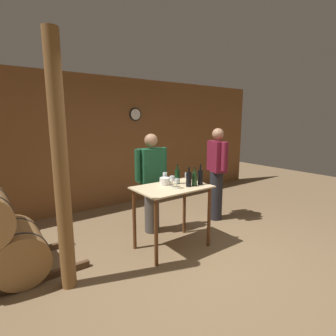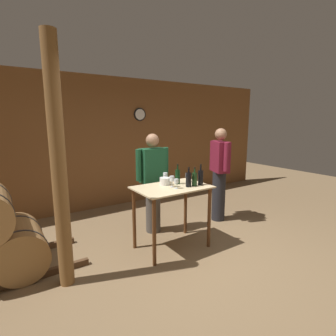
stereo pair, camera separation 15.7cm
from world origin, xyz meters
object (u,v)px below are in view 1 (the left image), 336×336
(wine_bottle_right, at_px, (200,177))
(person_host, at_px, (152,181))
(wine_bottle_center, at_px, (194,179))
(wine_glass_far_side, at_px, (187,175))
(wine_glass_near_right, at_px, (165,175))
(ice_bucket, at_px, (165,181))
(wine_glass_near_left, at_px, (172,179))
(wine_glass_near_center, at_px, (177,181))
(person_visitor_with_scarf, at_px, (217,172))
(wine_bottle_left, at_px, (189,179))
(wine_bottle_far_left, at_px, (177,176))
(wooden_post, at_px, (61,168))

(wine_bottle_right, distance_m, person_host, 0.86)
(wine_bottle_center, distance_m, person_host, 0.82)
(wine_bottle_right, distance_m, wine_glass_far_side, 0.25)
(wine_glass_near_right, xyz_separation_m, ice_bucket, (-0.08, -0.10, -0.06))
(wine_glass_far_side, height_order, ice_bucket, wine_glass_far_side)
(wine_bottle_right, height_order, wine_glass_near_left, wine_bottle_right)
(wine_glass_near_center, distance_m, wine_glass_near_right, 0.36)
(wine_glass_near_left, height_order, person_visitor_with_scarf, person_visitor_with_scarf)
(wine_bottle_left, distance_m, wine_bottle_right, 0.21)
(wine_bottle_far_left, xyz_separation_m, person_host, (-0.10, 0.55, -0.17))
(wine_glass_far_side, bearing_deg, wine_glass_near_center, -149.14)
(person_visitor_with_scarf, bearing_deg, wine_bottle_far_left, -164.49)
(person_visitor_with_scarf, bearing_deg, wine_bottle_right, -149.17)
(wine_bottle_left, height_order, wine_glass_far_side, wine_bottle_left)
(wine_glass_near_center, xyz_separation_m, wine_glass_near_right, (0.06, 0.36, 0.02))
(wine_glass_near_left, distance_m, person_host, 0.67)
(wooden_post, xyz_separation_m, wine_bottle_left, (1.67, -0.09, -0.33))
(wooden_post, xyz_separation_m, wine_bottle_right, (1.88, -0.10, -0.32))
(wine_bottle_center, bearing_deg, wine_bottle_right, 0.64)
(wine_glass_near_right, distance_m, ice_bucket, 0.14)
(wine_glass_near_left, xyz_separation_m, ice_bucket, (-0.02, 0.15, -0.06))
(wine_bottle_left, xyz_separation_m, person_visitor_with_scarf, (1.13, 0.54, -0.13))
(wine_glass_near_center, bearing_deg, wooden_post, 177.25)
(ice_bucket, bearing_deg, wine_bottle_center, -41.75)
(wine_glass_far_side, relative_size, person_host, 0.09)
(wine_glass_near_center, relative_size, wine_glass_far_side, 0.95)
(wine_bottle_left, relative_size, person_host, 0.17)
(ice_bucket, bearing_deg, wine_glass_near_center, -85.82)
(wine_glass_near_right, distance_m, wine_glass_far_side, 0.34)
(wine_glass_near_left, relative_size, ice_bucket, 1.04)
(wine_bottle_right, xyz_separation_m, ice_bucket, (-0.43, 0.28, -0.06))
(wine_bottle_right, distance_m, wine_glass_near_center, 0.41)
(wooden_post, xyz_separation_m, person_host, (1.54, 0.68, -0.50))
(wine_bottle_center, bearing_deg, wine_glass_far_side, 74.92)
(person_host, height_order, person_visitor_with_scarf, person_visitor_with_scarf)
(wine_glass_near_left, xyz_separation_m, person_visitor_with_scarf, (1.33, 0.42, -0.13))
(wine_glass_far_side, relative_size, ice_bucket, 0.94)
(wooden_post, bearing_deg, ice_bucket, 7.31)
(wine_glass_near_left, bearing_deg, person_visitor_with_scarf, 17.62)
(wine_glass_near_right, height_order, person_host, person_host)
(person_host, bearing_deg, wine_glass_near_left, -96.22)
(wine_glass_near_left, bearing_deg, wooden_post, -178.76)
(wine_glass_near_left, bearing_deg, person_host, 83.78)
(wooden_post, distance_m, wine_bottle_right, 1.91)
(wine_glass_near_left, relative_size, wine_glass_near_right, 1.01)
(ice_bucket, bearing_deg, wooden_post, -172.69)
(wine_glass_near_left, bearing_deg, wine_bottle_center, -23.22)
(wooden_post, bearing_deg, wine_bottle_center, -3.12)
(wine_bottle_far_left, relative_size, wine_glass_near_center, 2.21)
(person_host, bearing_deg, wine_glass_far_side, -61.26)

